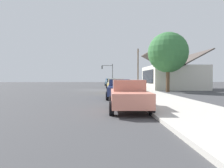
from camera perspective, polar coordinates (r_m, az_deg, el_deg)
The scene contains 14 objects.
ground_plane at distance 30.17m, azimuth -4.87°, elevation -1.61°, with size 120.00×120.00×0.00m, color #424244.
sidewalk_curb at distance 30.43m, azimuth 5.72°, elevation -1.44°, with size 60.00×4.20×0.16m, color beige.
car_skyblue at distance 48.72m, azimuth -0.74°, elevation 0.57°, with size 4.63×2.13×1.59m.
car_seafoam at distance 42.60m, azimuth -0.33°, elevation 0.43°, with size 4.67×2.03×1.59m.
car_charcoal at distance 36.35m, azimuth -0.09°, elevation 0.22°, with size 4.60×1.96×1.59m.
car_silver at distance 30.28m, azimuth 0.53°, elevation -0.06°, with size 4.44×1.99×1.59m.
car_mustard at distance 24.11m, azimuth 1.20°, elevation -0.47°, with size 4.95×2.20×1.59m.
car_navy at distance 17.67m, azimuth 1.90°, elevation -1.23°, with size 4.66×2.23×1.59m.
car_coral at distance 11.19m, azimuth 4.47°, elevation -2.88°, with size 4.58×2.13×1.59m.
storefront_building at distance 34.15m, azimuth 15.84°, elevation 1.88°, with size 10.05×8.02×5.66m.
shade_tree at distance 26.82m, azimuth 14.74°, elevation 8.14°, with size 4.84×4.84×7.20m.
traffic_light_main at distance 53.08m, azimuth -1.01°, elevation 3.55°, with size 0.37×2.79×5.20m.
utility_pole_wooden at distance 42.67m, azimuth 6.96°, elevation 4.60°, with size 1.80×0.24×7.50m.
fire_hydrant_red at distance 44.25m, azimuth 1.39°, elevation 0.06°, with size 0.22×0.22×0.71m.
Camera 1 is at (30.09, 1.37, 1.69)m, focal length 34.21 mm.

